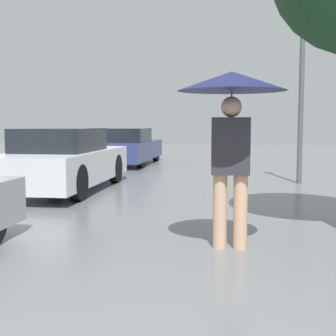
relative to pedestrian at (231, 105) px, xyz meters
The scene contains 4 objects.
pedestrian is the anchor object (origin of this frame).
parked_car_middle 5.49m from the pedestrian, 130.12° to the left, with size 1.67×4.29×1.29m.
parked_car_farthest 11.15m from the pedestrian, 109.46° to the left, with size 1.89×4.56×1.23m.
street_lamp 6.24m from the pedestrian, 75.52° to the left, with size 0.29×0.29×4.13m.
Camera 1 is at (0.31, -0.55, 1.39)m, focal length 50.00 mm.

